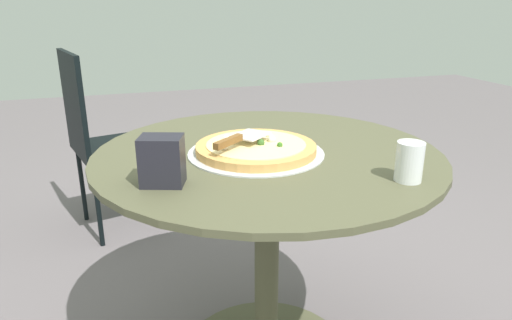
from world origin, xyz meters
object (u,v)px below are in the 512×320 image
Objects in this scene: pizza_on_tray at (256,149)px; drinking_cup at (409,162)px; patio_chair_near at (100,132)px; patio_table at (267,220)px; pizza_server at (239,138)px; napkin_dispenser at (162,161)px.

pizza_on_tray is 0.42m from drinking_cup.
patio_chair_near reaches higher than pizza_on_tray.
patio_chair_near reaches higher than patio_table.
pizza_server is 0.26m from napkin_dispenser.
napkin_dispenser is (0.16, 0.56, 0.01)m from drinking_cup.
drinking_cup is 0.58m from napkin_dispenser.
patio_chair_near is (1.49, 0.73, -0.27)m from drinking_cup.
drinking_cup is at bearing -131.15° from pizza_server.
patio_table is 2.58× the size of pizza_on_tray.
patio_table is 1.26m from patio_chair_near.
napkin_dispenser is (-0.14, 0.22, 0.01)m from pizza_server.
pizza_on_tray is 0.41× the size of patio_chair_near.
patio_chair_near reaches higher than napkin_dispenser.
patio_table is 0.46m from napkin_dispenser.
patio_table is at bearing -133.55° from napkin_dispenser.
napkin_dispenser is 1.37m from patio_chair_near.
drinking_cup is at bearing -153.91° from patio_chair_near.
patio_table is 0.24m from pizza_on_tray.
napkin_dispenser is 0.13× the size of patio_chair_near.
patio_chair_near reaches higher than drinking_cup.
pizza_on_tray is (-0.01, 0.04, 0.24)m from patio_table.
drinking_cup is at bearing -142.72° from patio_table.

